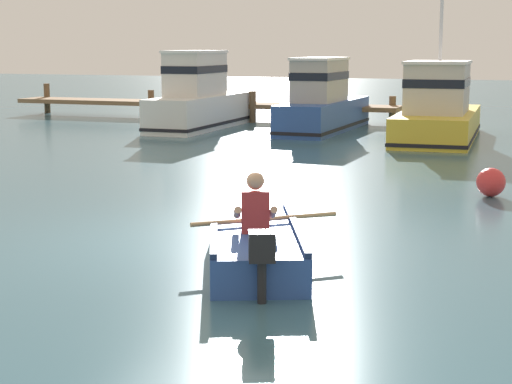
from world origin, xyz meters
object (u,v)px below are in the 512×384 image
moored_boat_yellow (438,111)px  rowboat_with_person (255,243)px  moored_boat_blue (323,104)px  mooring_buoy (491,182)px  moored_boat_white (200,100)px

moored_boat_yellow → rowboat_with_person: bearing=-90.6°
moored_boat_blue → mooring_buoy: (6.06, -10.48, -0.60)m
moored_boat_white → moored_boat_yellow: bearing=-6.3°
moored_boat_white → moored_boat_yellow: 7.94m
rowboat_with_person → moored_boat_yellow: bearing=89.4°
rowboat_with_person → moored_boat_white: moored_boat_white is taller
moored_boat_white → moored_boat_blue: 4.09m
rowboat_with_person → moored_boat_white: size_ratio=0.59×
moored_boat_blue → moored_boat_yellow: 4.03m
moored_boat_blue → mooring_buoy: 12.12m
rowboat_with_person → moored_boat_yellow: 15.13m
moored_boat_white → mooring_buoy: bearing=-44.8°
moored_boat_blue → moored_boat_white: bearing=-174.0°
moored_boat_blue → moored_boat_yellow: (3.82, -1.29, -0.03)m
moored_boat_white → moored_boat_yellow: moored_boat_yellow is taller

